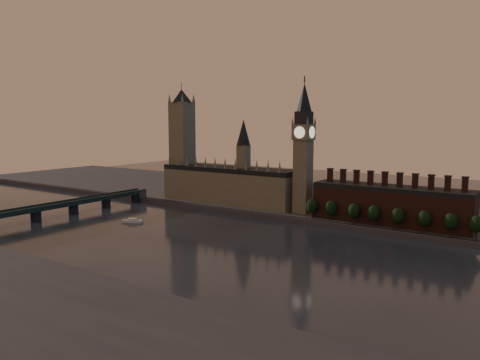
# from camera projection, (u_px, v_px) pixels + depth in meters

# --- Properties ---
(ground) EXTENTS (900.00, 900.00, 0.00)m
(ground) POSITION_uv_depth(u_px,v_px,m) (207.00, 246.00, 289.04)
(ground) COLOR black
(ground) RESTS_ON ground
(north_bank) EXTENTS (900.00, 182.00, 4.00)m
(north_bank) POSITION_uv_depth(u_px,v_px,m) (326.00, 202.00, 434.71)
(north_bank) COLOR #404045
(north_bank) RESTS_ON ground
(palace_of_westminster) EXTENTS (130.00, 30.30, 74.00)m
(palace_of_westminster) POSITION_uv_depth(u_px,v_px,m) (230.00, 183.00, 416.45)
(palace_of_westminster) COLOR #787055
(palace_of_westminster) RESTS_ON north_bank
(victoria_tower) EXTENTS (24.00, 24.00, 108.00)m
(victoria_tower) POSITION_uv_depth(u_px,v_px,m) (182.00, 139.00, 442.79)
(victoria_tower) COLOR #787055
(victoria_tower) RESTS_ON north_bank
(big_ben) EXTENTS (15.00, 15.00, 107.00)m
(big_ben) POSITION_uv_depth(u_px,v_px,m) (303.00, 146.00, 366.37)
(big_ben) COLOR #787055
(big_ben) RESTS_ON north_bank
(chimney_block) EXTENTS (110.00, 25.00, 37.00)m
(chimney_block) POSITION_uv_depth(u_px,v_px,m) (391.00, 204.00, 332.24)
(chimney_block) COLOR #4A251C
(chimney_block) RESTS_ON north_bank
(embankment_tree_0) EXTENTS (8.60, 8.60, 14.88)m
(embankment_tree_0) POSITION_uv_depth(u_px,v_px,m) (312.00, 206.00, 350.44)
(embankment_tree_0) COLOR black
(embankment_tree_0) RESTS_ON north_bank
(embankment_tree_1) EXTENTS (8.60, 8.60, 14.88)m
(embankment_tree_1) POSITION_uv_depth(u_px,v_px,m) (331.00, 208.00, 341.75)
(embankment_tree_1) COLOR black
(embankment_tree_1) RESTS_ON north_bank
(embankment_tree_2) EXTENTS (8.60, 8.60, 14.88)m
(embankment_tree_2) POSITION_uv_depth(u_px,v_px,m) (354.00, 211.00, 331.15)
(embankment_tree_2) COLOR black
(embankment_tree_2) RESTS_ON north_bank
(embankment_tree_3) EXTENTS (8.60, 8.60, 14.88)m
(embankment_tree_3) POSITION_uv_depth(u_px,v_px,m) (374.00, 213.00, 323.33)
(embankment_tree_3) COLOR black
(embankment_tree_3) RESTS_ON north_bank
(embankment_tree_4) EXTENTS (8.60, 8.60, 14.88)m
(embankment_tree_4) POSITION_uv_depth(u_px,v_px,m) (398.00, 216.00, 314.19)
(embankment_tree_4) COLOR black
(embankment_tree_4) RESTS_ON north_bank
(embankment_tree_5) EXTENTS (8.60, 8.60, 14.88)m
(embankment_tree_5) POSITION_uv_depth(u_px,v_px,m) (424.00, 219.00, 304.86)
(embankment_tree_5) COLOR black
(embankment_tree_5) RESTS_ON north_bank
(embankment_tree_6) EXTENTS (8.60, 8.60, 14.88)m
(embankment_tree_6) POSITION_uv_depth(u_px,v_px,m) (451.00, 222.00, 296.34)
(embankment_tree_6) COLOR black
(embankment_tree_6) RESTS_ON north_bank
(embankment_tree_7) EXTENTS (8.60, 8.60, 14.88)m
(embankment_tree_7) POSITION_uv_depth(u_px,v_px,m) (477.00, 224.00, 288.55)
(embankment_tree_7) COLOR black
(embankment_tree_7) RESTS_ON north_bank
(westminster_bridge) EXTENTS (14.00, 200.00, 11.55)m
(westminster_bridge) POSITION_uv_depth(u_px,v_px,m) (52.00, 208.00, 372.46)
(westminster_bridge) COLOR #1B2926
(westminster_bridge) RESTS_ON ground
(river_boat) EXTENTS (16.27, 10.33, 3.15)m
(river_boat) POSITION_uv_depth(u_px,v_px,m) (132.00, 221.00, 355.56)
(river_boat) COLOR silver
(river_boat) RESTS_ON ground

